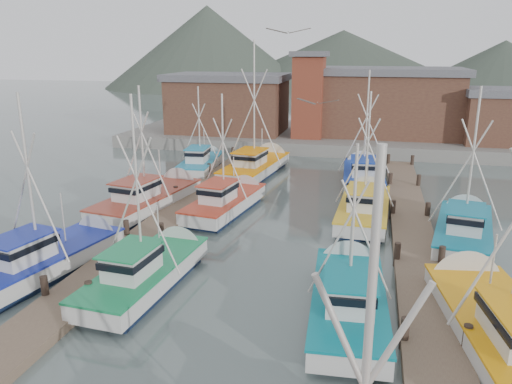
% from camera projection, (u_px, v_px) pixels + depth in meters
% --- Properties ---
extents(ground, '(260.00, 260.00, 0.00)m').
position_uv_depth(ground, '(249.00, 302.00, 20.43)').
color(ground, '#475653').
rests_on(ground, ground).
extents(dock_left, '(2.30, 46.00, 1.50)m').
position_uv_depth(dock_left, '(136.00, 246.00, 25.69)').
color(dock_left, brown).
rests_on(dock_left, ground).
extents(dock_right, '(2.30, 46.00, 1.50)m').
position_uv_depth(dock_right, '(420.00, 273.00, 22.61)').
color(dock_right, brown).
rests_on(dock_right, ground).
extents(quay, '(44.00, 16.00, 1.20)m').
position_uv_depth(quay, '(330.00, 137.00, 54.87)').
color(quay, slate).
rests_on(quay, ground).
extents(shed_left, '(12.72, 8.48, 6.20)m').
position_uv_depth(shed_left, '(229.00, 102.00, 54.38)').
color(shed_left, brown).
rests_on(shed_left, quay).
extents(shed_center, '(14.84, 9.54, 6.90)m').
position_uv_depth(shed_center, '(389.00, 101.00, 52.43)').
color(shed_center, brown).
rests_on(shed_center, quay).
extents(shed_right, '(8.48, 6.36, 5.20)m').
position_uv_depth(shed_right, '(508.00, 116.00, 47.44)').
color(shed_right, brown).
rests_on(shed_right, quay).
extents(lookout_tower, '(3.60, 3.60, 8.50)m').
position_uv_depth(lookout_tower, '(309.00, 94.00, 50.20)').
color(lookout_tower, brown).
rests_on(lookout_tower, quay).
extents(distant_hills, '(175.00, 140.00, 42.00)m').
position_uv_depth(distant_hills, '(311.00, 86.00, 137.91)').
color(distant_hills, '#394338').
rests_on(distant_hills, ground).
extents(boat_4, '(3.55, 8.41, 8.97)m').
position_uv_depth(boat_4, '(151.00, 270.00, 21.77)').
color(boat_4, '#101C37').
rests_on(boat_4, ground).
extents(boat_5, '(3.22, 8.89, 7.57)m').
position_uv_depth(boat_5, '(348.00, 296.00, 19.50)').
color(boat_5, '#101C37').
rests_on(boat_5, ground).
extents(boat_6, '(4.31, 9.12, 9.00)m').
position_uv_depth(boat_6, '(51.00, 257.00, 23.12)').
color(boat_6, '#101C37').
rests_on(boat_6, ground).
extents(boat_7, '(4.52, 10.15, 9.79)m').
position_uv_depth(boat_7, '(497.00, 324.00, 17.49)').
color(boat_7, '#101C37').
rests_on(boat_7, ground).
extents(boat_8, '(3.67, 8.52, 8.10)m').
position_uv_depth(boat_8, '(228.00, 201.00, 31.61)').
color(boat_8, '#101C37').
rests_on(boat_8, ground).
extents(boat_9, '(3.43, 9.08, 8.45)m').
position_uv_depth(boat_9, '(364.00, 207.00, 30.52)').
color(boat_9, '#101C37').
rests_on(boat_9, ground).
extents(boat_10, '(4.38, 9.83, 8.71)m').
position_uv_depth(boat_10, '(152.00, 197.00, 32.42)').
color(boat_10, '#101C37').
rests_on(boat_10, ground).
extents(boat_11, '(4.07, 8.85, 8.95)m').
position_uv_depth(boat_11, '(464.00, 228.00, 26.84)').
color(boat_11, '#101C37').
rests_on(boat_11, ground).
extents(boat_12, '(4.55, 10.15, 11.55)m').
position_uv_depth(boat_12, '(258.00, 165.00, 41.32)').
color(boat_12, '#101C37').
rests_on(boat_12, ground).
extents(boat_13, '(3.77, 9.45, 9.35)m').
position_uv_depth(boat_13, '(363.00, 175.00, 38.27)').
color(boat_13, '#101C37').
rests_on(boat_13, ground).
extents(boat_14, '(3.16, 8.16, 7.69)m').
position_uv_depth(boat_14, '(202.00, 163.00, 42.23)').
color(boat_14, '#101C37').
rests_on(boat_14, ground).
extents(gull_near, '(1.53, 0.66, 0.24)m').
position_uv_depth(gull_near, '(288.00, 31.00, 16.92)').
color(gull_near, gray).
rests_on(gull_near, ground).
extents(gull_far, '(1.53, 0.66, 0.24)m').
position_uv_depth(gull_far, '(318.00, 102.00, 17.57)').
color(gull_far, gray).
rests_on(gull_far, ground).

